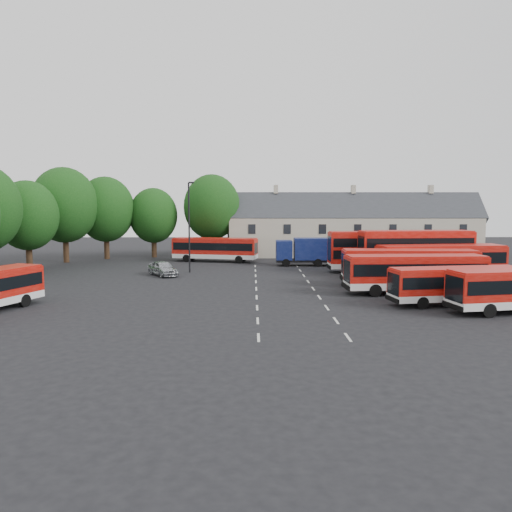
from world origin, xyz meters
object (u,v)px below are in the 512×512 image
object	(u,v)px
bus_dd_south	(416,250)
silver_car	(163,268)
box_truck	(309,250)
lamppost	(189,224)

from	to	relation	value
bus_dd_south	silver_car	world-z (taller)	bus_dd_south
bus_dd_south	box_truck	xyz separation A→B (m)	(-9.96, 8.87, -0.82)
box_truck	lamppost	size ratio (longest dim) A/B	0.78
box_truck	bus_dd_south	bearing A→B (deg)	-41.34
bus_dd_south	lamppost	distance (m)	23.82
box_truck	lamppost	world-z (taller)	lamppost
bus_dd_south	silver_car	size ratio (longest dim) A/B	2.57
silver_car	bus_dd_south	bearing A→B (deg)	-35.22
bus_dd_south	box_truck	size ratio (longest dim) A/B	1.53
box_truck	silver_car	size ratio (longest dim) A/B	1.68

